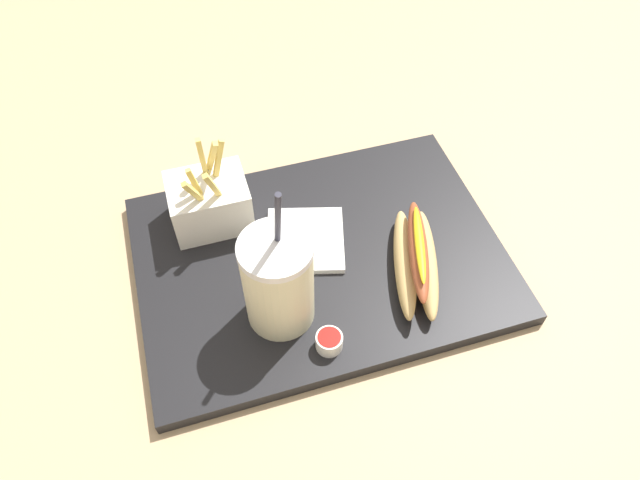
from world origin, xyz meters
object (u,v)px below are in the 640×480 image
(soda_cup, at_px, (278,281))
(fries_basket, at_px, (210,202))
(hot_dog_1, at_px, (416,259))
(napkin_stack, at_px, (305,240))
(ketchup_cup_1, at_px, (329,341))

(soda_cup, relative_size, fries_basket, 1.60)
(fries_basket, bearing_deg, soda_cup, -73.16)
(soda_cup, distance_m, fries_basket, 0.19)
(hot_dog_1, bearing_deg, napkin_stack, 144.86)
(hot_dog_1, height_order, ketchup_cup_1, hot_dog_1)
(soda_cup, bearing_deg, ketchup_cup_1, -55.25)
(soda_cup, bearing_deg, hot_dog_1, 3.65)
(fries_basket, bearing_deg, hot_dog_1, -34.73)
(hot_dog_1, bearing_deg, ketchup_cup_1, -152.30)
(fries_basket, distance_m, napkin_stack, 0.14)
(ketchup_cup_1, bearing_deg, fries_basket, 112.03)
(soda_cup, bearing_deg, napkin_stack, 58.86)
(fries_basket, height_order, hot_dog_1, fries_basket)
(fries_basket, distance_m, hot_dog_1, 0.29)
(soda_cup, distance_m, hot_dog_1, 0.19)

